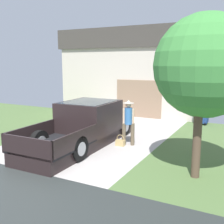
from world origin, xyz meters
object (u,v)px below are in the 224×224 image
(wheeled_trash_bin, at_px, (202,113))
(front_yard_tree, at_px, (206,65))
(handbag, at_px, (120,142))
(pickup_truck, at_px, (87,125))
(house_with_garage, at_px, (145,70))
(person_with_hat, at_px, (128,120))

(wheeled_trash_bin, bearing_deg, front_yard_tree, -80.77)
(front_yard_tree, distance_m, wheeled_trash_bin, 7.03)
(handbag, distance_m, wheeled_trash_bin, 5.61)
(handbag, height_order, front_yard_tree, front_yard_tree)
(pickup_truck, bearing_deg, house_with_garage, 96.08)
(pickup_truck, distance_m, wheeled_trash_bin, 6.37)
(pickup_truck, relative_size, handbag, 13.37)
(pickup_truck, height_order, handbag, pickup_truck)
(pickup_truck, relative_size, front_yard_tree, 1.30)
(person_with_hat, xyz_separation_m, handbag, (-0.22, -0.21, -0.83))
(person_with_hat, xyz_separation_m, wheeled_trash_bin, (1.80, 5.00, -0.39))
(front_yard_tree, height_order, wheeled_trash_bin, front_yard_tree)
(front_yard_tree, bearing_deg, person_with_hat, 152.12)
(pickup_truck, height_order, person_with_hat, person_with_hat)
(house_with_garage, bearing_deg, wheeled_trash_bin, -38.62)
(handbag, xyz_separation_m, front_yard_tree, (3.08, -1.30, 2.85))
(handbag, height_order, house_with_garage, house_with_garage)
(handbag, distance_m, house_with_garage, 9.33)
(wheeled_trash_bin, bearing_deg, pickup_truck, -121.33)
(handbag, xyz_separation_m, wheeled_trash_bin, (2.02, 5.21, 0.44))
(pickup_truck, distance_m, front_yard_tree, 5.04)
(pickup_truck, bearing_deg, front_yard_tree, -14.49)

